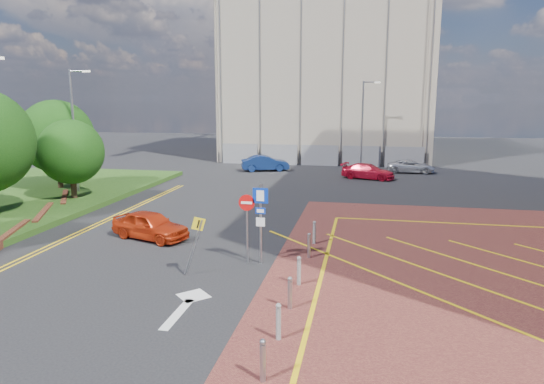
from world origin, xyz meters
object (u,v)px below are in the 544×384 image
(sign_cluster, at_px, (255,215))
(car_silver_back, at_px, (411,166))
(lamp_back, at_px, (363,122))
(warning_sign, at_px, (195,239))
(car_red_back, at_px, (368,171))
(car_red_left, at_px, (150,225))
(lamp_left_far, at_px, (75,126))
(tree_c, at_px, (71,152))
(car_blue_back, at_px, (265,163))
(tree_d, at_px, (57,137))

(sign_cluster, relative_size, car_silver_back, 0.78)
(car_silver_back, bearing_deg, lamp_back, 77.20)
(warning_sign, height_order, car_red_back, warning_sign)
(car_silver_back, bearing_deg, car_red_left, 151.24)
(car_red_back, bearing_deg, lamp_left_far, 134.67)
(lamp_back, height_order, sign_cluster, lamp_back)
(lamp_back, relative_size, sign_cluster, 2.50)
(sign_cluster, xyz_separation_m, car_silver_back, (8.07, 25.93, -1.39))
(tree_c, bearing_deg, car_red_left, -38.89)
(lamp_left_far, bearing_deg, car_red_left, -43.36)
(car_blue_back, height_order, car_silver_back, car_blue_back)
(lamp_back, xyz_separation_m, car_blue_back, (-8.56, -2.43, -3.66))
(tree_d, distance_m, car_silver_back, 28.69)
(lamp_left_far, bearing_deg, tree_c, -65.29)
(car_red_left, height_order, car_blue_back, car_blue_back)
(tree_d, xyz_separation_m, warning_sign, (14.98, -13.85, -2.44))
(car_blue_back, bearing_deg, car_silver_back, -103.53)
(sign_cluster, height_order, car_red_left, sign_cluster)
(lamp_left_far, height_order, warning_sign, lamp_left_far)
(car_blue_back, relative_size, car_red_back, 0.99)
(lamp_back, bearing_deg, car_red_left, -110.84)
(tree_c, height_order, lamp_back, lamp_back)
(tree_d, relative_size, lamp_back, 0.76)
(sign_cluster, bearing_deg, lamp_back, 82.03)
(tree_d, bearing_deg, car_red_left, -40.64)
(car_red_left, distance_m, car_silver_back, 27.21)
(lamp_back, xyz_separation_m, car_silver_back, (4.28, -1.08, -3.79))
(lamp_back, bearing_deg, tree_c, -134.32)
(lamp_left_far, xyz_separation_m, lamp_back, (18.50, 16.00, -0.30))
(lamp_back, xyz_separation_m, car_red_left, (-9.37, -24.62, -3.70))
(car_red_back, bearing_deg, car_silver_back, -27.08)
(lamp_back, xyz_separation_m, warning_sign, (-5.60, -28.85, -2.93))
(car_red_left, relative_size, car_red_back, 0.90)
(lamp_back, relative_size, car_red_left, 2.08)
(tree_d, distance_m, warning_sign, 20.55)
(tree_d, xyz_separation_m, car_red_back, (21.15, 9.82, -3.25))
(car_red_left, bearing_deg, car_silver_back, -11.17)
(tree_d, distance_m, lamp_back, 25.47)
(warning_sign, bearing_deg, car_silver_back, 70.40)
(car_silver_back, bearing_deg, car_red_back, 139.18)
(warning_sign, xyz_separation_m, car_blue_back, (-2.96, 26.43, -0.73))
(tree_c, distance_m, tree_d, 4.30)
(tree_c, height_order, lamp_left_far, lamp_left_far)
(lamp_back, relative_size, car_blue_back, 1.88)
(tree_d, bearing_deg, car_blue_back, 46.29)
(warning_sign, bearing_deg, lamp_left_far, 135.09)
(car_red_left, height_order, car_silver_back, car_red_left)
(car_blue_back, xyz_separation_m, car_red_back, (9.13, -2.75, -0.08))
(tree_d, height_order, lamp_left_far, lamp_left_far)
(tree_d, xyz_separation_m, lamp_left_far, (2.08, -1.00, 0.79))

